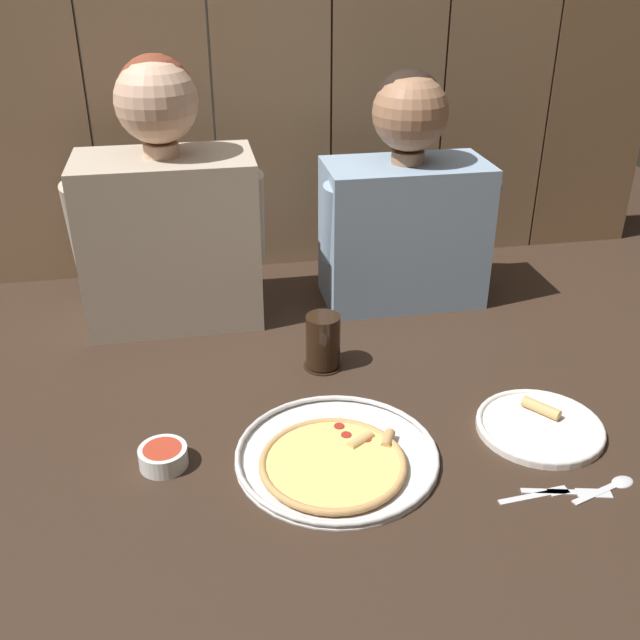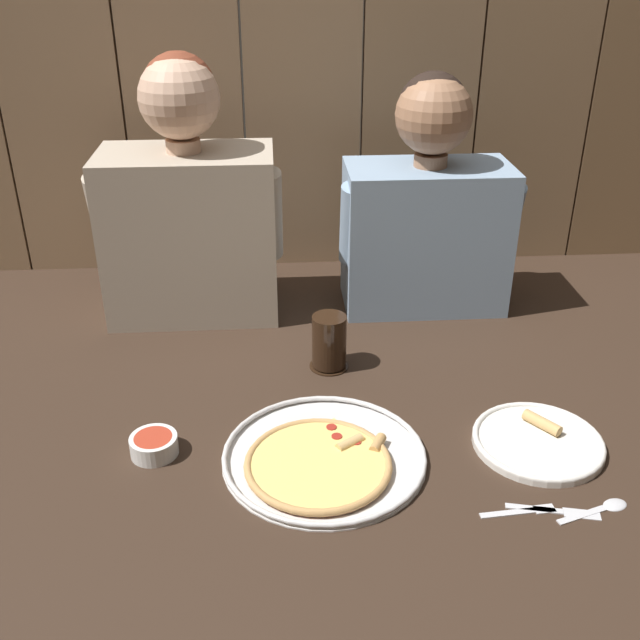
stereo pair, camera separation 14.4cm
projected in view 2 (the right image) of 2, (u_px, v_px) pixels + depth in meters
The scene contains 11 objects.
ground_plane at pixel (325, 424), 1.44m from camera, with size 3.20×3.20×0.00m, color #332319.
pizza_tray at pixel (323, 458), 1.33m from camera, with size 0.38×0.38×0.03m.
dinner_plate at pixel (538, 441), 1.38m from camera, with size 0.25×0.25×0.03m.
drinking_glass at pixel (329, 342), 1.61m from camera, with size 0.09×0.09×0.13m.
dipping_bowl at pixel (154, 444), 1.35m from camera, with size 0.09×0.09×0.04m.
table_fork at pixel (522, 511), 1.22m from camera, with size 0.13×0.03×0.01m.
table_knife at pixel (554, 510), 1.22m from camera, with size 0.15×0.05×0.01m.
table_spoon at pixel (605, 507), 1.23m from camera, with size 0.14×0.06×0.01m.
diner_left at pixel (188, 206), 1.76m from camera, with size 0.45×0.24×0.63m.
diner_right at pixel (427, 208), 1.80m from camera, with size 0.44×0.21×0.58m.
wooden_backdrop_wall at pixel (302, 65), 1.91m from camera, with size 2.19×0.03×1.11m.
Camera 2 is at (-0.09, -1.18, 0.86)m, focal length 41.14 mm.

